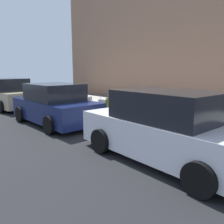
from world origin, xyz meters
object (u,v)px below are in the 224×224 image
(suitcase_black_2, at_px, (156,117))
(suitcase_teal_5, at_px, (126,111))
(parked_car_navy_1, at_px, (55,105))
(suitcase_silver_1, at_px, (168,118))
(suitcase_silver_8, at_px, (103,106))
(suitcase_red_3, at_px, (145,114))
(parking_meter, at_px, (221,109))
(suitcase_olive_0, at_px, (180,122))
(suitcase_navy_6, at_px, (118,108))
(parked_car_beige_2, at_px, (8,94))
(bollard_post, at_px, (80,102))
(suitcase_maroon_4, at_px, (134,111))
(parked_car_white_0, at_px, (166,129))
(suitcase_olive_7, at_px, (111,106))
(fire_hydrant, at_px, (90,103))

(suitcase_black_2, height_order, suitcase_teal_5, suitcase_teal_5)
(suitcase_black_2, bearing_deg, parked_car_navy_1, 38.00)
(suitcase_silver_1, bearing_deg, suitcase_silver_8, -0.10)
(suitcase_red_3, bearing_deg, parking_meter, -176.01)
(suitcase_olive_0, bearing_deg, suitcase_navy_6, -1.39)
(parked_car_beige_2, bearing_deg, parked_car_navy_1, 180.00)
(parking_meter, bearing_deg, suitcase_silver_1, 7.37)
(suitcase_red_3, height_order, bollard_post, bollard_post)
(suitcase_silver_1, bearing_deg, suitcase_navy_6, 0.58)
(suitcase_black_2, bearing_deg, bollard_post, 2.07)
(suitcase_maroon_4, xyz_separation_m, suitcase_navy_6, (0.99, -0.02, -0.03))
(suitcase_red_3, height_order, suitcase_maroon_4, suitcase_maroon_4)
(suitcase_silver_1, distance_m, suitcase_teal_5, 2.10)
(suitcase_navy_6, height_order, parked_car_white_0, parked_car_white_0)
(suitcase_silver_1, distance_m, bollard_post, 5.26)
(suitcase_red_3, distance_m, suitcase_maroon_4, 0.53)
(suitcase_teal_5, height_order, parked_car_navy_1, parked_car_navy_1)
(suitcase_black_2, bearing_deg, suitcase_teal_5, -1.01)
(parked_car_beige_2, bearing_deg, suitcase_red_3, -162.85)
(parked_car_navy_1, distance_m, parked_car_beige_2, 5.49)
(suitcase_navy_6, height_order, bollard_post, bollard_post)
(suitcase_maroon_4, height_order, suitcase_silver_8, suitcase_maroon_4)
(suitcase_maroon_4, height_order, suitcase_teal_5, suitcase_maroon_4)
(suitcase_olive_7, xyz_separation_m, parked_car_navy_1, (0.62, 2.51, 0.24))
(suitcase_maroon_4, bearing_deg, suitcase_silver_1, -178.52)
(parking_meter, xyz_separation_m, parked_car_navy_1, (5.46, 2.70, -0.21))
(suitcase_teal_5, bearing_deg, suitcase_red_3, -179.67)
(parked_car_white_0, relative_size, parked_car_beige_2, 0.96)
(suitcase_navy_6, relative_size, parked_car_white_0, 0.16)
(suitcase_red_3, bearing_deg, parked_car_beige_2, 17.15)
(bollard_post, relative_size, parked_car_beige_2, 0.16)
(fire_hydrant, height_order, parking_meter, parking_meter)
(suitcase_maroon_4, height_order, suitcase_navy_6, suitcase_maroon_4)
(parking_meter, bearing_deg, suitcase_olive_0, 15.42)
(fire_hydrant, bearing_deg, suitcase_black_2, -179.72)
(fire_hydrant, bearing_deg, parked_car_beige_2, 27.98)
(suitcase_navy_6, distance_m, fire_hydrant, 1.99)
(suitcase_silver_1, relative_size, suitcase_red_3, 1.55)
(suitcase_teal_5, xyz_separation_m, parking_meter, (-3.84, -0.20, 0.53))
(parking_meter, relative_size, parked_car_white_0, 0.28)
(suitcase_olive_0, height_order, suitcase_silver_1, suitcase_silver_1)
(suitcase_black_2, relative_size, parked_car_navy_1, 0.14)
(bollard_post, bearing_deg, suitcase_navy_6, -176.81)
(parking_meter, relative_size, parked_car_navy_1, 0.30)
(bollard_post, relative_size, parking_meter, 0.61)
(parked_car_navy_1, bearing_deg, suitcase_red_3, -136.38)
(suitcase_olive_0, relative_size, suitcase_silver_1, 0.58)
(suitcase_maroon_4, relative_size, suitcase_teal_5, 1.14)
(parked_car_white_0, bearing_deg, suitcase_olive_7, -28.44)
(suitcase_silver_1, height_order, suitcase_navy_6, suitcase_silver_1)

